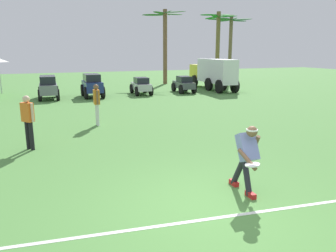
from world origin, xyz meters
TOP-DOWN VIEW (x-y plane):
  - ground_plane at (0.00, 0.00)m, footprint 80.00×80.00m
  - field_line_paint at (0.00, -0.33)m, footprint 20.66×2.33m
  - frisbee_thrower at (0.96, 0.36)m, footprint 0.48×1.11m
  - frisbee_in_flight at (0.75, -0.12)m, footprint 0.37×0.37m
  - teammate_near_sideline at (-3.06, 5.13)m, footprint 0.37×0.43m
  - teammate_midfield at (-0.73, 7.56)m, footprint 0.20×0.49m
  - parked_car_slot_a at (-2.20, 15.72)m, footprint 1.20×2.42m
  - parked_car_slot_b at (0.32, 15.53)m, footprint 1.17×2.35m
  - parked_car_slot_c at (3.47, 15.69)m, footprint 1.19×2.24m
  - parked_car_slot_d at (6.47, 15.61)m, footprint 1.22×2.26m
  - box_truck at (9.16, 16.46)m, footprint 1.66×5.96m
  - palm_tree_far_left at (7.42, 21.62)m, footprint 3.32×3.53m
  - palm_tree_left_of_centre at (11.78, 20.41)m, footprint 2.90×3.79m
  - palm_tree_right_of_centre at (12.78, 20.10)m, footprint 3.41×3.26m

SIDE VIEW (x-z plane):
  - ground_plane at x=0.00m, z-range 0.00..0.00m
  - field_line_paint at x=0.00m, z-range 0.00..0.01m
  - parked_car_slot_c at x=3.47m, z-range 0.01..1.11m
  - parked_car_slot_d at x=6.47m, z-range 0.01..1.11m
  - parked_car_slot_a at x=-2.20m, z-range 0.05..1.39m
  - parked_car_slot_b at x=0.32m, z-range 0.04..1.44m
  - frisbee_in_flight at x=0.75m, z-range 0.76..0.81m
  - frisbee_thrower at x=0.96m, z-range 0.09..1.49m
  - teammate_near_sideline at x=-3.06m, z-range 0.16..1.72m
  - teammate_midfield at x=-0.73m, z-range 0.16..1.72m
  - box_truck at x=9.16m, z-range 0.13..2.33m
  - palm_tree_left_of_centre at x=11.78m, z-range 0.62..6.59m
  - palm_tree_right_of_centre at x=12.78m, z-range 0.77..6.45m
  - palm_tree_far_left at x=7.42m, z-range 0.65..6.74m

